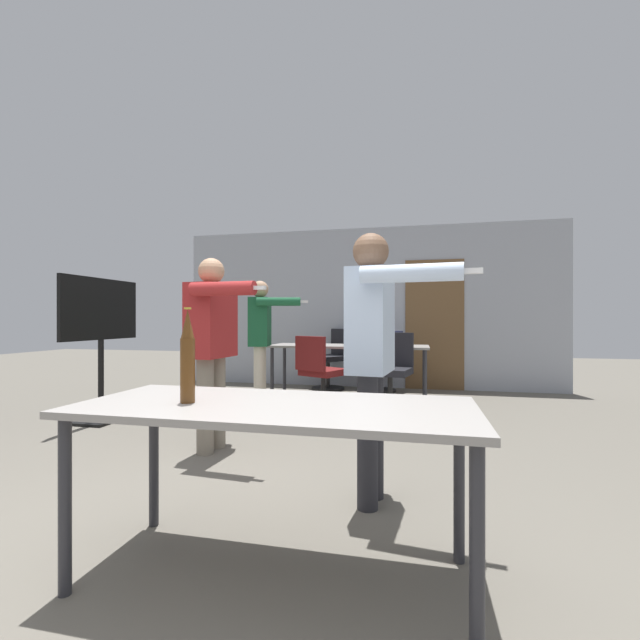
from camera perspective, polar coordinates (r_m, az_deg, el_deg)
The scene contains 14 objects.
ground_plane at distance 2.04m, azimuth -16.15°, elevation -32.74°, with size 24.00×24.00×0.00m, color #666056.
back_wall at distance 7.08m, azimuth 6.28°, elevation 1.61°, with size 6.17×0.12×2.60m.
conference_table_near at distance 1.89m, azimuth -6.08°, elevation -13.30°, with size 1.69×0.71×0.74m.
conference_table_far at distance 6.02m, azimuth 3.86°, elevation -3.99°, with size 2.19×0.69×0.74m.
tv_screen at distance 5.24m, azimuth -27.20°, elevation -1.45°, with size 0.44×1.13×1.55m.
person_right_polo at distance 5.45m, azimuth -7.86°, elevation -1.49°, with size 0.82×0.62×1.59m.
person_left_plaid at distance 2.59m, azimuth 7.08°, elevation -2.61°, with size 0.73×0.65×1.62m.
person_far_watching at distance 3.71m, azimuth -14.10°, elevation -2.03°, with size 0.75×0.71×1.62m.
office_chair_mid_tucked at distance 6.62m, azimuth 8.45°, elevation -5.71°, with size 0.67×0.64×0.93m.
office_chair_far_left at distance 5.30m, azimuth 9.56°, elevation -7.09°, with size 0.55×0.60×0.94m.
office_chair_side_rolled at distance 6.85m, azimuth 1.59°, elevation -5.40°, with size 0.68×0.69×0.95m.
office_chair_far_right at distance 5.39m, azimuth -0.05°, elevation -7.30°, with size 0.63×0.66×0.90m.
beer_bottle at distance 1.95m, azimuth -17.24°, elevation -4.82°, with size 0.06×0.06×0.41m.
drink_cup at distance 6.07m, azimuth 3.55°, elevation -2.81°, with size 0.07×0.07×0.11m.
Camera 1 is at (0.83, -1.50, 1.10)m, focal length 24.00 mm.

